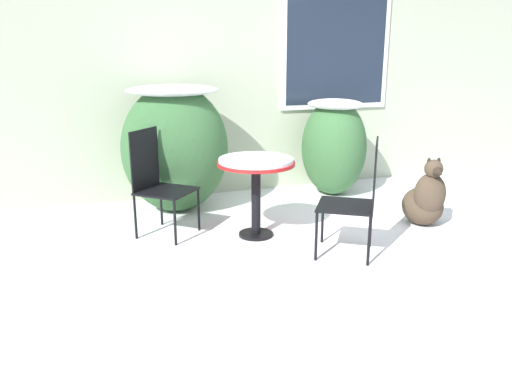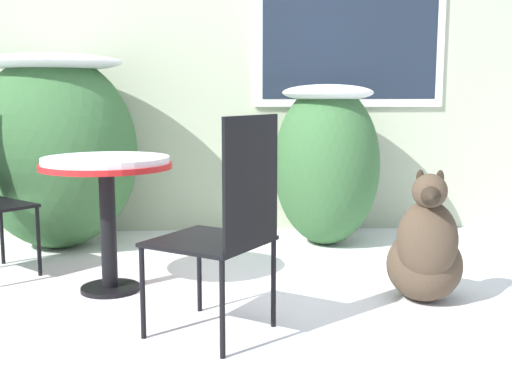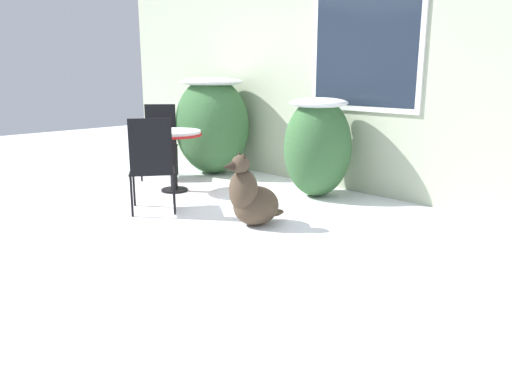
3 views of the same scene
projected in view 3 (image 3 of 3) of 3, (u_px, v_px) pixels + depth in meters
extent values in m
plane|color=white|center=(175.00, 213.00, 5.26)|extent=(16.00, 16.00, 0.00)
cube|color=#B2BC9E|center=(312.00, 64.00, 6.39)|extent=(8.00, 0.06, 3.09)
cube|color=white|center=(365.00, 44.00, 5.74)|extent=(1.49, 0.04, 1.52)
cube|color=#1E2838|center=(364.00, 44.00, 5.73)|extent=(1.37, 0.01, 1.40)
ellipsoid|color=#386638|center=(212.00, 126.00, 7.16)|extent=(1.15, 1.00, 1.37)
ellipsoid|color=white|center=(211.00, 82.00, 7.02)|extent=(0.98, 0.85, 0.12)
ellipsoid|color=#386638|center=(318.00, 148.00, 5.85)|extent=(0.76, 0.84, 1.16)
ellipsoid|color=white|center=(319.00, 103.00, 5.73)|extent=(0.65, 0.71, 0.12)
cylinder|color=black|center=(175.00, 190.00, 6.22)|extent=(0.33, 0.33, 0.03)
cylinder|color=black|center=(173.00, 163.00, 6.14)|extent=(0.09, 0.09, 0.66)
cylinder|color=red|center=(172.00, 135.00, 6.06)|extent=(0.72, 0.72, 0.03)
cylinder|color=white|center=(172.00, 132.00, 6.05)|extent=(0.69, 0.69, 0.03)
cube|color=black|center=(159.00, 147.00, 6.88)|extent=(0.66, 0.66, 0.02)
cube|color=black|center=(161.00, 124.00, 7.03)|extent=(0.30, 0.33, 0.56)
cylinder|color=black|center=(141.00, 166.00, 6.71)|extent=(0.02, 0.02, 0.42)
cylinder|color=black|center=(173.00, 166.00, 6.73)|extent=(0.02, 0.02, 0.42)
cylinder|color=black|center=(147.00, 160.00, 7.13)|extent=(0.02, 0.02, 0.42)
cylinder|color=black|center=(177.00, 160.00, 7.14)|extent=(0.02, 0.02, 0.42)
cube|color=black|center=(152.00, 171.00, 5.27)|extent=(0.65, 0.65, 0.02)
cube|color=black|center=(151.00, 147.00, 4.99)|extent=(0.25, 0.36, 0.56)
cylinder|color=black|center=(173.00, 186.00, 5.57)|extent=(0.02, 0.02, 0.42)
cylinder|color=black|center=(134.00, 187.00, 5.49)|extent=(0.02, 0.02, 0.42)
cylinder|color=black|center=(174.00, 195.00, 5.16)|extent=(0.02, 0.02, 0.42)
cylinder|color=black|center=(132.00, 197.00, 5.08)|extent=(0.02, 0.02, 0.42)
ellipsoid|color=#4C3D2D|center=(256.00, 206.00, 4.83)|extent=(0.50, 0.54, 0.38)
ellipsoid|color=#4C3D2D|center=(243.00, 191.00, 4.72)|extent=(0.36, 0.34, 0.42)
sphere|color=#4C3D2D|center=(240.00, 164.00, 4.64)|extent=(0.18, 0.18, 0.18)
cone|color=#2D241B|center=(228.00, 167.00, 4.58)|extent=(0.12, 0.12, 0.10)
ellipsoid|color=#2D241B|center=(239.00, 156.00, 4.68)|extent=(0.04, 0.03, 0.08)
ellipsoid|color=#2D241B|center=(244.00, 158.00, 4.59)|extent=(0.04, 0.03, 0.08)
ellipsoid|color=#4C3D2D|center=(275.00, 213.00, 4.96)|extent=(0.13, 0.23, 0.07)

